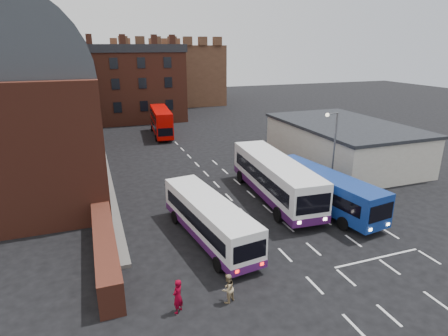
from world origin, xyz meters
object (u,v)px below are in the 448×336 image
object	(u,v)px
pedestrian_red	(178,296)
pedestrian_beige	(228,288)
bus_blue	(324,188)
bus_white_outbound	(209,217)
street_lamp	(333,145)
bus_white_inbound	(275,176)
bus_red_double	(161,122)

from	to	relation	value
pedestrian_red	pedestrian_beige	distance (m)	2.48
pedestrian_red	bus_blue	bearing A→B (deg)	168.32
bus_white_outbound	street_lamp	bearing A→B (deg)	11.38
bus_white_outbound	street_lamp	distance (m)	13.05
bus_white_outbound	bus_blue	xyz separation A→B (m)	(9.72, 1.60, 0.09)
bus_white_outbound	pedestrian_beige	distance (m)	6.43
bus_blue	street_lamp	xyz separation A→B (m)	(2.36, 2.56, 2.51)
bus_white_outbound	bus_blue	distance (m)	9.85
bus_white_outbound	pedestrian_red	world-z (taller)	bus_white_outbound
bus_white_outbound	bus_white_inbound	xyz separation A→B (m)	(7.09, 4.59, 0.38)
bus_red_double	pedestrian_beige	world-z (taller)	bus_red_double
bus_white_inbound	bus_blue	world-z (taller)	bus_white_inbound
bus_white_outbound	pedestrian_red	distance (m)	7.16
bus_blue	pedestrian_beige	bearing A→B (deg)	28.00
bus_white_inbound	pedestrian_red	xyz separation A→B (m)	(-10.63, -10.77, -1.12)
street_lamp	bus_red_double	bearing A→B (deg)	109.71
pedestrian_beige	bus_red_double	bearing A→B (deg)	-122.67
bus_red_double	pedestrian_beige	distance (m)	36.64
bus_blue	pedestrian_beige	xyz separation A→B (m)	(-10.78, -7.88, -0.94)
bus_red_double	pedestrian_red	bearing A→B (deg)	84.87
bus_white_inbound	pedestrian_beige	distance (m)	13.65
bus_white_inbound	bus_red_double	distance (m)	25.90
bus_blue	pedestrian_beige	world-z (taller)	bus_blue
bus_white_inbound	street_lamp	xyz separation A→B (m)	(4.99, -0.43, 2.22)
bus_white_outbound	bus_white_inbound	bearing A→B (deg)	25.31
bus_white_inbound	bus_red_double	xyz separation A→B (m)	(-4.31, 25.54, -0.00)
bus_red_double	street_lamp	xyz separation A→B (m)	(9.31, -25.98, 2.22)
bus_blue	bus_red_double	world-z (taller)	bus_red_double
street_lamp	pedestrian_beige	world-z (taller)	street_lamp
bus_white_inbound	pedestrian_red	distance (m)	15.17
bus_white_inbound	pedestrian_beige	size ratio (longest dim) A/B	8.20
bus_white_inbound	bus_red_double	bearing A→B (deg)	-76.84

